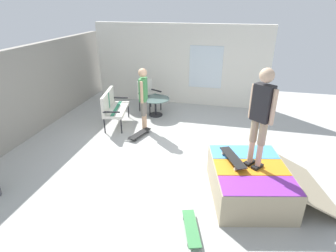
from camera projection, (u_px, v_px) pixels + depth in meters
ground_plane at (170, 157)px, 6.57m from camera, size 12.00×12.00×0.10m
back_wall_cinderblock at (16, 97)px, 6.88m from camera, size 9.00×0.20×2.34m
house_facade at (180, 65)px, 9.44m from camera, size 0.23×6.00×2.72m
skate_ramp at (251, 181)px, 5.09m from camera, size 2.06×2.46×0.63m
patio_bench at (112, 105)px, 7.93m from camera, size 1.33×0.78×1.02m
patio_chair_near_house at (148, 93)px, 9.04m from camera, size 0.80×0.77×1.02m
patio_table at (156, 103)px, 8.69m from camera, size 0.90×0.90×0.57m
person_watching at (143, 95)px, 7.43m from camera, size 0.48×0.27×1.78m
person_skater at (261, 112)px, 4.55m from camera, size 0.36×0.39×1.80m
skateboard_by_bench at (140, 134)px, 7.44m from camera, size 0.82×0.44×0.10m
skateboard_spare at (191, 228)px, 4.34m from camera, size 0.82×0.43×0.10m
skateboard_on_ramp at (233, 158)px, 5.08m from camera, size 0.81×0.52×0.10m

